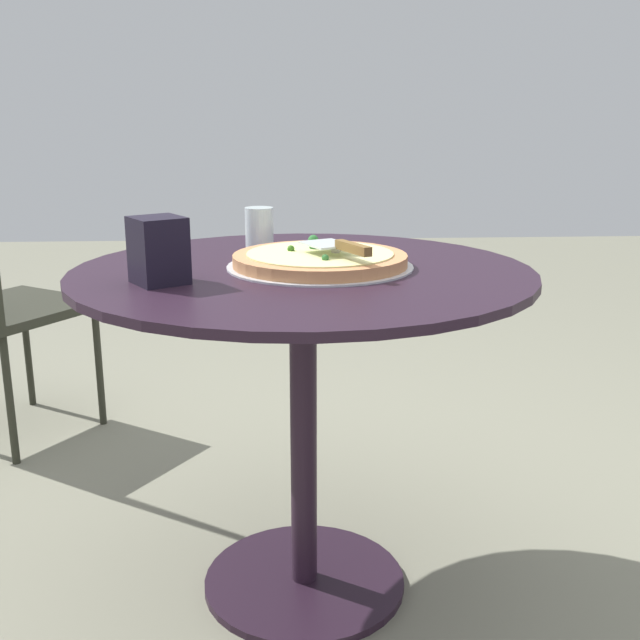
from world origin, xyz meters
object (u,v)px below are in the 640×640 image
(pizza_on_tray, at_px, (320,260))
(napkin_dispenser, at_px, (158,250))
(patio_table, at_px, (303,347))
(drinking_cup, at_px, (259,227))
(pizza_server, at_px, (340,246))

(pizza_on_tray, bearing_deg, napkin_dispenser, -66.37)
(patio_table, xyz_separation_m, drinking_cup, (-0.27, -0.09, 0.22))
(patio_table, height_order, pizza_server, pizza_server)
(patio_table, distance_m, drinking_cup, 0.36)
(pizza_on_tray, xyz_separation_m, pizza_server, (0.06, 0.04, 0.04))
(pizza_server, height_order, napkin_dispenser, napkin_dispenser)
(napkin_dispenser, bearing_deg, pizza_server, -108.68)
(pizza_on_tray, relative_size, napkin_dispenser, 3.10)
(drinking_cup, height_order, napkin_dispenser, napkin_dispenser)
(napkin_dispenser, bearing_deg, drinking_cup, -55.87)
(patio_table, bearing_deg, pizza_server, 58.27)
(patio_table, xyz_separation_m, pizza_on_tray, (-0.01, 0.04, 0.18))
(pizza_server, distance_m, drinking_cup, 0.36)
(patio_table, xyz_separation_m, napkin_dispenser, (0.12, -0.27, 0.23))
(patio_table, xyz_separation_m, pizza_server, (0.05, 0.07, 0.22))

